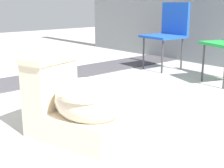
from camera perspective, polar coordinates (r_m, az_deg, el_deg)
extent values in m
plane|color=#A8A59E|center=(2.19, -11.19, -7.93)|extent=(14.00, 14.00, 0.00)
cube|color=#423F44|center=(3.53, -15.20, 0.61)|extent=(0.56, 8.00, 0.01)
cube|color=beige|center=(1.99, -6.52, -7.45)|extent=(0.67, 0.49, 0.17)
ellipsoid|color=beige|center=(1.87, -4.28, -3.11)|extent=(0.52, 0.47, 0.28)
cylinder|color=beige|center=(1.86, -4.32, -1.47)|extent=(0.48, 0.48, 0.03)
cube|color=beige|center=(2.05, -11.28, -0.07)|extent=(0.27, 0.38, 0.30)
cube|color=beige|center=(2.02, -11.52, 4.55)|extent=(0.30, 0.41, 0.04)
cylinder|color=silver|center=(2.07, -10.02, 5.55)|extent=(0.02, 0.02, 0.01)
cube|color=#1947B2|center=(4.01, 9.33, 8.57)|extent=(0.48, 0.48, 0.03)
cube|color=#1947B2|center=(4.14, 11.48, 11.65)|extent=(0.44, 0.08, 0.40)
cylinder|color=#38383D|center=(3.80, 9.19, 4.93)|extent=(0.02, 0.02, 0.40)
cylinder|color=#38383D|center=(4.04, 5.78, 5.63)|extent=(0.02, 0.02, 0.40)
cylinder|color=#38383D|center=(4.04, 12.62, 5.35)|extent=(0.02, 0.02, 0.40)
cylinder|color=#38383D|center=(4.27, 9.22, 6.00)|extent=(0.02, 0.02, 0.40)
cylinder|color=#38383D|center=(3.51, 16.33, 3.74)|extent=(0.02, 0.02, 0.40)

